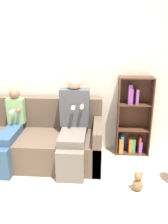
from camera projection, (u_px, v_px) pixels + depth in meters
The scene contains 7 objects.
ground_plane at pixel (38, 179), 3.24m from camera, with size 14.00×14.00×0.00m, color beige.
back_wall at pixel (49, 74), 3.79m from camera, with size 10.00×0.06×2.55m.
couch at pixel (34, 142), 3.68m from camera, with size 2.09×0.89×0.93m.
adult_seated at pixel (73, 122), 3.43m from camera, with size 0.44×0.84×1.32m.
child_seated at pixel (10, 130), 3.47m from camera, with size 0.27×0.85×1.10m.
bookshelf at pixel (132, 121), 3.81m from camera, with size 0.53×0.24×1.27m.
teddy_bear at pixel (138, 182), 2.98m from camera, with size 0.13×0.11×0.27m.
Camera 1 is at (0.83, -2.72, 1.92)m, focal length 38.00 mm.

